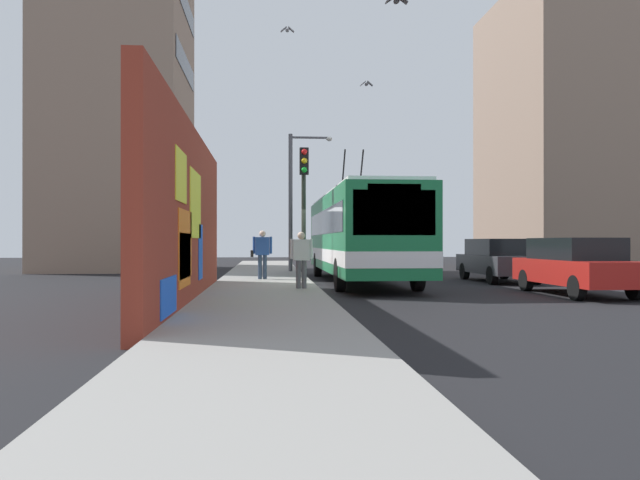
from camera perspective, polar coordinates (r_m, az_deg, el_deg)
The scene contains 13 objects.
ground_plane at distance 19.86m, azimuth -0.47°, elevation -4.41°, with size 80.00×80.00×0.00m, color black.
sidewalk_slab at distance 19.80m, azimuth -5.10°, elevation -4.21°, with size 48.00×3.20×0.15m, color gray.
graffiti_wall at distance 15.23m, azimuth -11.78°, elevation 2.11°, with size 12.74×0.32×4.16m.
building_far_left at distance 35.40m, azimuth -17.68°, elevation 12.19°, with size 8.37×6.79×18.08m.
building_far_right at distance 40.25m, azimuth 22.91°, elevation 8.97°, with size 10.58×9.86×15.70m.
city_bus at distance 22.67m, azimuth 3.55°, elevation 0.65°, with size 12.66×2.61×5.00m.
parked_car_red at distance 18.75m, azimuth 22.16°, elevation -2.10°, with size 4.69×1.76×1.58m.
parked_car_dark_gray at distance 24.09m, azimuth 15.85°, elevation -1.67°, with size 4.59×1.81×1.58m.
pedestrian_midblock at distance 22.38m, azimuth -5.27°, elevation -0.95°, with size 0.23×0.76×1.72m.
pedestrian_at_curb at distance 17.84m, azimuth -1.71°, elevation -1.40°, with size 0.22×0.65×1.61m.
traffic_light at distance 19.81m, azimuth -1.47°, elevation 4.36°, with size 0.49×0.28×4.29m.
street_lamp at distance 28.28m, azimuth -2.20°, elevation 4.43°, with size 0.44×1.97×6.16m.
flying_pigeons at distance 20.66m, azimuth 1.22°, elevation 19.40°, with size 10.94×4.07×2.55m.
Camera 1 is at (-19.75, 1.51, 1.47)m, focal length 35.28 mm.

